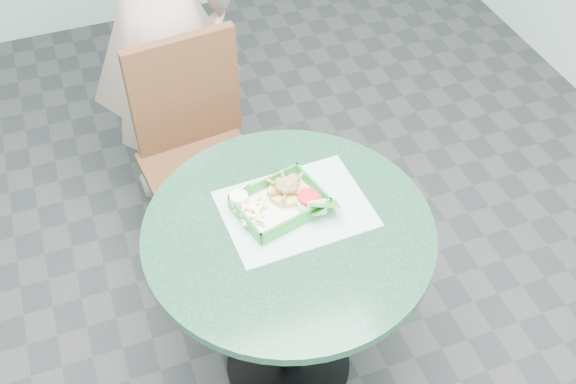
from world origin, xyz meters
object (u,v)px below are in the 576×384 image
object	(u,v)px
food_basket	(280,210)
sauce_ramekin	(241,196)
crab_sandwich	(291,193)
dining_chair	(197,144)
cafe_table	(289,268)

from	to	relation	value
food_basket	sauce_ramekin	bearing A→B (deg)	146.02
crab_sandwich	dining_chair	bearing A→B (deg)	104.30
cafe_table	food_basket	xyz separation A→B (m)	(0.00, 0.07, 0.19)
cafe_table	sauce_ramekin	size ratio (longest dim) A/B	15.67
crab_sandwich	sauce_ramekin	xyz separation A→B (m)	(-0.14, 0.04, -0.00)
crab_sandwich	cafe_table	bearing A→B (deg)	-113.65
sauce_ramekin	dining_chair	bearing A→B (deg)	91.16
food_basket	crab_sandwich	bearing A→B (deg)	31.24
dining_chair	food_basket	distance (m)	0.67
food_basket	sauce_ramekin	world-z (taller)	sauce_ramekin
cafe_table	food_basket	bearing A→B (deg)	89.63
cafe_table	sauce_ramekin	distance (m)	0.28
dining_chair	food_basket	xyz separation A→B (m)	(0.11, -0.62, 0.23)
dining_chair	cafe_table	bearing A→B (deg)	-87.09
dining_chair	food_basket	size ratio (longest dim) A/B	3.85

